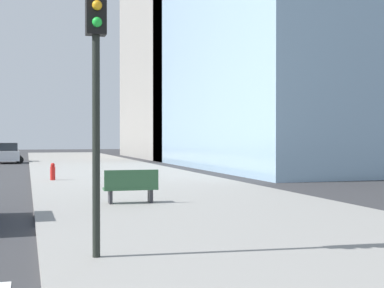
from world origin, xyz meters
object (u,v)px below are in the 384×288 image
object	(u,v)px
traffic_light_near_corner	(96,63)
park_bench	(131,187)
fire_hydrant	(53,172)
car_silver_nearest	(8,154)

from	to	relation	value
traffic_light_near_corner	park_bench	distance (m)	8.61
fire_hydrant	traffic_light_near_corner	bearing A→B (deg)	-90.24
car_silver_nearest	fire_hydrant	world-z (taller)	car_silver_nearest
car_silver_nearest	traffic_light_near_corner	size ratio (longest dim) A/B	0.85
car_silver_nearest	park_bench	world-z (taller)	car_silver_nearest
traffic_light_near_corner	park_bench	bearing A→B (deg)	-105.13
park_bench	car_silver_nearest	bearing A→B (deg)	9.99
car_silver_nearest	traffic_light_near_corner	bearing A→B (deg)	91.51
car_silver_nearest	park_bench	distance (m)	35.02
traffic_light_near_corner	fire_hydrant	distance (m)	18.93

